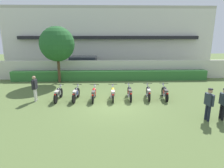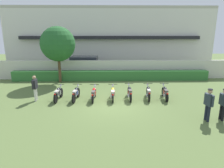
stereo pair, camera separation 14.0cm
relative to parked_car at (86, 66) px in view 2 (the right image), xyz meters
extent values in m
plane|color=#566B38|center=(2.56, -9.26, -0.94)|extent=(60.00, 60.00, 0.00)
cube|color=silver|center=(2.56, 4.99, 2.47)|extent=(23.54, 6.00, 6.82)
cube|color=black|center=(2.56, 1.74, 2.82)|extent=(19.78, 0.50, 0.36)
cube|color=#B2AD9E|center=(2.56, 4.99, 6.03)|extent=(23.54, 6.00, 0.30)
cube|color=beige|center=(2.56, -1.99, -0.07)|extent=(22.37, 0.30, 1.74)
cube|color=#337033|center=(2.56, -2.69, -0.49)|extent=(17.89, 0.70, 0.89)
cube|color=black|center=(0.05, 0.00, -0.20)|extent=(4.60, 2.10, 1.00)
cube|color=#2D333D|center=(-0.15, 0.01, 0.63)|extent=(2.79, 1.85, 0.65)
cylinder|color=black|center=(1.68, 0.83, -0.60)|extent=(0.69, 0.26, 0.68)
cylinder|color=black|center=(1.57, -1.01, -0.60)|extent=(0.69, 0.26, 0.68)
cylinder|color=black|center=(-1.47, 1.01, -0.60)|extent=(0.69, 0.26, 0.68)
cylinder|color=black|center=(-1.57, -0.84, -0.60)|extent=(0.69, 0.26, 0.68)
cylinder|color=#4C3823|center=(-1.94, -3.35, 0.22)|extent=(0.24, 0.24, 2.32)
sphere|color=#235B28|center=(-1.94, -3.35, 2.41)|extent=(2.95, 2.95, 2.95)
cylinder|color=black|center=(-0.90, -7.57, -0.62)|extent=(0.12, 0.63, 0.63)
cylinder|color=black|center=(-0.96, -8.77, -0.62)|extent=(0.12, 0.63, 0.63)
cube|color=silver|center=(-0.94, -8.22, -0.47)|extent=(0.23, 0.61, 0.22)
ellipsoid|color=black|center=(-0.93, -8.05, -0.24)|extent=(0.24, 0.45, 0.22)
cube|color=#B2ADA3|center=(-0.95, -8.45, -0.26)|extent=(0.23, 0.53, 0.10)
cube|color=red|center=(-0.97, -8.87, -0.34)|extent=(0.10, 0.09, 0.08)
cylinder|color=silver|center=(-0.91, -7.66, -0.30)|extent=(0.06, 0.23, 0.65)
cylinder|color=black|center=(-0.91, -7.75, 0.02)|extent=(0.60, 0.07, 0.04)
sphere|color=silver|center=(-0.90, -7.55, -0.12)|extent=(0.14, 0.14, 0.14)
cylinder|color=silver|center=(-1.07, -8.47, -0.60)|extent=(0.10, 0.55, 0.07)
cube|color=black|center=(-0.94, -8.27, -0.42)|extent=(0.26, 0.37, 0.20)
cylinder|color=black|center=(0.26, -7.58, -0.62)|extent=(0.14, 0.64, 0.63)
cylinder|color=black|center=(0.16, -8.78, -0.62)|extent=(0.14, 0.64, 0.63)
cube|color=silver|center=(0.21, -8.23, -0.47)|extent=(0.25, 0.62, 0.22)
ellipsoid|color=black|center=(0.22, -8.06, -0.24)|extent=(0.26, 0.46, 0.22)
cube|color=#B2ADA3|center=(0.19, -8.46, -0.26)|extent=(0.24, 0.54, 0.10)
cube|color=red|center=(0.15, -8.88, -0.34)|extent=(0.11, 0.09, 0.08)
cylinder|color=silver|center=(0.26, -7.67, -0.30)|extent=(0.07, 0.23, 0.65)
cylinder|color=black|center=(0.25, -7.76, 0.02)|extent=(0.60, 0.09, 0.04)
sphere|color=silver|center=(0.27, -7.56, -0.12)|extent=(0.14, 0.14, 0.14)
cylinder|color=silver|center=(0.07, -8.47, -0.60)|extent=(0.12, 0.55, 0.07)
cube|color=navy|center=(0.20, -8.28, -0.42)|extent=(0.27, 0.38, 0.20)
cylinder|color=black|center=(1.40, -7.56, -0.66)|extent=(0.12, 0.57, 0.56)
cylinder|color=black|center=(1.34, -8.85, -0.66)|extent=(0.12, 0.57, 0.56)
cube|color=silver|center=(1.37, -8.25, -0.51)|extent=(0.23, 0.61, 0.22)
ellipsoid|color=red|center=(1.38, -8.08, -0.28)|extent=(0.24, 0.45, 0.22)
cube|color=#4C4742|center=(1.36, -8.48, -0.30)|extent=(0.22, 0.53, 0.10)
cube|color=red|center=(1.34, -8.95, -0.38)|extent=(0.10, 0.08, 0.08)
cylinder|color=silver|center=(1.40, -7.65, -0.34)|extent=(0.06, 0.23, 0.65)
cylinder|color=black|center=(1.39, -7.74, -0.02)|extent=(0.60, 0.06, 0.04)
sphere|color=silver|center=(1.40, -7.54, -0.16)|extent=(0.14, 0.14, 0.14)
cylinder|color=silver|center=(1.24, -8.50, -0.64)|extent=(0.10, 0.55, 0.07)
cube|color=#A51414|center=(1.37, -8.30, -0.46)|extent=(0.26, 0.37, 0.20)
cylinder|color=black|center=(2.62, -7.52, -0.65)|extent=(0.10, 0.57, 0.57)
cylinder|color=black|center=(2.59, -8.81, -0.65)|extent=(0.10, 0.57, 0.57)
cube|color=silver|center=(2.61, -8.21, -0.50)|extent=(0.21, 0.60, 0.22)
ellipsoid|color=yellow|center=(2.61, -8.04, -0.27)|extent=(0.23, 0.44, 0.22)
cube|color=beige|center=(2.60, -8.44, -0.29)|extent=(0.21, 0.52, 0.10)
cube|color=red|center=(2.59, -8.91, -0.37)|extent=(0.10, 0.08, 0.08)
cylinder|color=silver|center=(2.62, -7.61, -0.33)|extent=(0.05, 0.23, 0.65)
cylinder|color=black|center=(2.62, -7.70, -0.01)|extent=(0.60, 0.05, 0.04)
sphere|color=silver|center=(2.62, -7.50, -0.15)|extent=(0.14, 0.14, 0.14)
cylinder|color=silver|center=(2.48, -8.46, -0.63)|extent=(0.08, 0.55, 0.07)
cube|color=#A51414|center=(2.61, -8.26, -0.45)|extent=(0.25, 0.37, 0.20)
cylinder|color=black|center=(3.72, -7.39, -0.64)|extent=(0.09, 0.60, 0.60)
cylinder|color=black|center=(3.72, -8.71, -0.64)|extent=(0.09, 0.60, 0.60)
cube|color=silver|center=(3.72, -8.10, -0.49)|extent=(0.20, 0.60, 0.22)
ellipsoid|color=black|center=(3.72, -7.93, -0.26)|extent=(0.22, 0.44, 0.22)
cube|color=#4C4742|center=(3.72, -8.33, -0.28)|extent=(0.20, 0.52, 0.10)
cube|color=red|center=(3.72, -8.81, -0.36)|extent=(0.10, 0.08, 0.08)
cylinder|color=silver|center=(3.72, -7.48, -0.32)|extent=(0.05, 0.23, 0.65)
cylinder|color=black|center=(3.72, -7.57, 0.00)|extent=(0.60, 0.04, 0.04)
sphere|color=silver|center=(3.72, -7.37, -0.14)|extent=(0.14, 0.14, 0.14)
cylinder|color=silver|center=(3.60, -8.35, -0.62)|extent=(0.07, 0.55, 0.07)
cube|color=#A51414|center=(3.72, -8.15, -0.44)|extent=(0.24, 0.36, 0.20)
cylinder|color=black|center=(5.02, -7.43, -0.63)|extent=(0.15, 0.61, 0.60)
cylinder|color=black|center=(4.90, -8.66, -0.63)|extent=(0.15, 0.61, 0.60)
cube|color=silver|center=(4.96, -8.09, -0.48)|extent=(0.26, 0.62, 0.22)
ellipsoid|color=black|center=(4.97, -7.92, -0.25)|extent=(0.26, 0.46, 0.22)
cube|color=#B2ADA3|center=(4.93, -8.32, -0.27)|extent=(0.25, 0.54, 0.10)
cube|color=red|center=(4.89, -8.76, -0.35)|extent=(0.11, 0.09, 0.08)
cylinder|color=silver|center=(5.01, -7.51, -0.31)|extent=(0.07, 0.23, 0.65)
cylinder|color=black|center=(5.01, -7.60, 0.01)|extent=(0.60, 0.09, 0.04)
sphere|color=silver|center=(5.02, -7.41, -0.13)|extent=(0.14, 0.14, 0.14)
cylinder|color=silver|center=(4.81, -8.33, -0.61)|extent=(0.12, 0.55, 0.07)
cube|color=black|center=(4.95, -8.14, -0.43)|extent=(0.27, 0.38, 0.20)
cylinder|color=black|center=(6.13, -7.40, -0.64)|extent=(0.14, 0.59, 0.58)
cylinder|color=black|center=(6.02, -8.71, -0.64)|extent=(0.14, 0.59, 0.58)
cube|color=silver|center=(6.07, -8.11, -0.49)|extent=(0.25, 0.62, 0.22)
ellipsoid|color=black|center=(6.08, -7.94, -0.26)|extent=(0.26, 0.46, 0.22)
cube|color=#4C4742|center=(6.05, -8.34, -0.28)|extent=(0.24, 0.54, 0.10)
cube|color=red|center=(6.01, -8.81, -0.36)|extent=(0.11, 0.09, 0.08)
cylinder|color=silver|center=(6.12, -7.49, -0.32)|extent=(0.07, 0.23, 0.65)
cylinder|color=black|center=(6.12, -7.58, 0.00)|extent=(0.60, 0.09, 0.04)
sphere|color=silver|center=(6.13, -7.38, -0.14)|extent=(0.14, 0.14, 0.14)
cylinder|color=silver|center=(5.93, -8.35, -0.62)|extent=(0.12, 0.55, 0.07)
cube|color=#A51414|center=(6.06, -8.16, -0.44)|extent=(0.27, 0.38, 0.20)
cylinder|color=silver|center=(-2.35, -8.16, -0.53)|extent=(0.13, 0.13, 0.82)
cylinder|color=silver|center=(-2.35, -8.38, -0.53)|extent=(0.13, 0.13, 0.82)
cube|color=#232328|center=(-2.35, -8.27, 0.18)|extent=(0.22, 0.48, 0.58)
cylinder|color=#232328|center=(-2.35, -7.98, 0.19)|extent=(0.09, 0.09, 0.55)
cylinder|color=#232328|center=(-2.35, -8.56, 0.19)|extent=(0.09, 0.09, 0.55)
sphere|color=tan|center=(-2.35, -8.27, 0.61)|extent=(0.22, 0.22, 0.22)
cylinder|color=black|center=(7.22, -11.58, -0.53)|extent=(0.13, 0.13, 0.81)
cylinder|color=black|center=(7.19, -11.37, -0.53)|extent=(0.13, 0.13, 0.81)
cube|color=#28333D|center=(7.21, -11.47, 0.16)|extent=(0.29, 0.50, 0.57)
cylinder|color=#28333D|center=(7.25, -11.75, 0.18)|extent=(0.09, 0.09, 0.55)
cylinder|color=#28333D|center=(7.17, -11.19, 0.18)|extent=(0.09, 0.09, 0.55)
sphere|color=tan|center=(7.21, -11.47, 0.59)|extent=(0.22, 0.22, 0.22)
cylinder|color=black|center=(7.21, -11.47, 0.70)|extent=(0.23, 0.23, 0.04)
cylinder|color=black|center=(8.00, -11.49, -0.54)|extent=(0.13, 0.13, 0.79)
cylinder|color=black|center=(7.99, -11.29, -0.54)|extent=(0.13, 0.13, 0.79)
cube|color=#28333D|center=(8.00, -11.39, 0.13)|extent=(0.24, 0.47, 0.56)
cylinder|color=#28333D|center=(7.98, -11.11, 0.15)|extent=(0.09, 0.09, 0.53)
camera|label=1|loc=(2.14, -20.37, 3.32)|focal=31.41mm
camera|label=2|loc=(2.28, -20.38, 3.32)|focal=31.41mm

